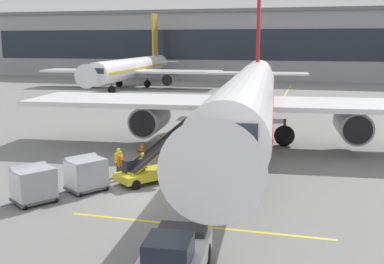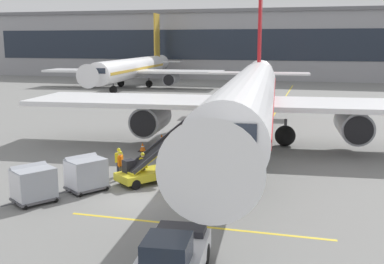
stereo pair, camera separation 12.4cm
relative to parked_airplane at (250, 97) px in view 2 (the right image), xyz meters
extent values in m
plane|color=slate|center=(-3.66, -13.74, -3.86)|extent=(600.00, 600.00, 0.00)
cylinder|color=white|center=(0.07, -0.79, 0.11)|extent=(6.64, 34.50, 3.69)
cube|color=red|center=(0.07, -0.79, 0.11)|extent=(6.56, 33.13, 0.44)
cone|color=white|center=(1.71, -19.72, 0.11)|extent=(3.82, 3.98, 3.51)
cone|color=white|center=(-1.66, 19.24, 0.38)|extent=(3.64, 6.16, 3.14)
cube|color=white|center=(-8.86, -0.70, -0.45)|extent=(16.83, 8.24, 0.36)
cylinder|color=#93969E|center=(-7.47, -1.27, -1.77)|extent=(2.67, 4.64, 2.29)
cylinder|color=black|center=(-7.27, -3.55, -1.77)|extent=(1.95, 0.29, 1.95)
cube|color=white|center=(8.85, 0.83, -0.45)|extent=(16.83, 8.24, 0.36)
cylinder|color=#93969E|center=(7.58, 0.03, -1.77)|extent=(2.67, 4.64, 2.29)
cylinder|color=black|center=(7.77, -2.24, -1.77)|extent=(1.95, 0.29, 1.95)
cube|color=red|center=(-1.54, 17.77, 5.99)|extent=(0.63, 4.13, 10.29)
cube|color=white|center=(-1.51, 17.47, 0.66)|extent=(11.28, 3.69, 0.20)
cube|color=#1E2633|center=(1.48, -17.15, 0.66)|extent=(2.72, 1.88, 0.81)
cylinder|color=#47474C|center=(0.96, -11.05, -2.40)|extent=(0.22, 0.22, 1.31)
sphere|color=black|center=(0.96, -11.05, -3.06)|extent=(1.61, 1.61, 1.61)
cylinder|color=#47474C|center=(-2.84, 0.68, -2.40)|extent=(0.22, 0.22, 1.31)
sphere|color=black|center=(-2.84, 0.68, -3.06)|extent=(1.61, 1.61, 1.61)
cylinder|color=#47474C|center=(2.68, 1.15, -2.40)|extent=(0.22, 0.22, 1.31)
sphere|color=black|center=(2.68, 1.15, -3.06)|extent=(1.61, 1.61, 1.61)
cube|color=gold|center=(-4.31, -10.84, -3.36)|extent=(3.31, 3.69, 0.44)
cube|color=black|center=(-5.15, -11.38, -2.79)|extent=(0.81, 0.82, 0.70)
cylinder|color=#333338|center=(-4.75, -10.83, -2.74)|extent=(0.08, 0.08, 0.80)
cube|color=gold|center=(-3.66, -9.96, -1.89)|extent=(3.48, 4.26, 2.64)
cube|color=black|center=(-3.66, -9.96, -1.80)|extent=(3.28, 4.06, 2.49)
cube|color=#333338|center=(-3.31, -10.23, -1.77)|extent=(2.77, 3.72, 2.66)
cube|color=#333338|center=(-4.02, -9.70, -1.77)|extent=(2.77, 3.72, 2.66)
cylinder|color=black|center=(-3.01, -10.32, -3.58)|extent=(0.49, 0.57, 0.56)
cylinder|color=black|center=(-4.19, -9.45, -3.58)|extent=(0.49, 0.57, 0.56)
cylinder|color=black|center=(-4.42, -12.23, -3.58)|extent=(0.49, 0.57, 0.56)
cylinder|color=black|center=(-5.61, -11.36, -3.58)|extent=(0.49, 0.57, 0.56)
cube|color=#515156|center=(-6.91, -13.10, -3.65)|extent=(2.43, 2.55, 0.12)
cylinder|color=#4C4C51|center=(-7.66, -14.23, -3.66)|extent=(0.44, 0.62, 0.07)
cube|color=#9EA3AD|center=(-6.91, -13.10, -2.84)|extent=(2.30, 2.41, 1.50)
cube|color=#9EA3AD|center=(-7.26, -12.88, -2.32)|extent=(1.70, 2.00, 0.74)
cube|color=silver|center=(-7.44, -13.91, -2.84)|extent=(1.22, 0.82, 1.38)
sphere|color=black|center=(-7.92, -13.40, -3.71)|extent=(0.30, 0.30, 0.30)
sphere|color=black|center=(-6.78, -14.14, -3.71)|extent=(0.30, 0.30, 0.30)
sphere|color=black|center=(-7.04, -12.06, -3.71)|extent=(0.30, 0.30, 0.30)
sphere|color=black|center=(-5.91, -12.81, -3.71)|extent=(0.30, 0.30, 0.30)
cube|color=#515156|center=(-8.56, -15.52, -3.65)|extent=(2.43, 2.55, 0.12)
cylinder|color=#4C4C51|center=(-9.30, -16.65, -3.66)|extent=(0.44, 0.62, 0.07)
cube|color=#9EA3AD|center=(-8.56, -15.52, -2.84)|extent=(2.30, 2.41, 1.50)
cube|color=#9EA3AD|center=(-8.90, -15.30, -2.32)|extent=(1.70, 2.00, 0.74)
cube|color=silver|center=(-9.09, -16.33, -2.84)|extent=(1.22, 0.82, 1.38)
sphere|color=black|center=(-9.57, -15.82, -3.71)|extent=(0.30, 0.30, 0.30)
sphere|color=black|center=(-8.43, -16.57, -3.71)|extent=(0.30, 0.30, 0.30)
sphere|color=black|center=(-8.69, -14.48, -3.71)|extent=(0.30, 0.30, 0.30)
sphere|color=black|center=(-7.55, -15.23, -3.71)|extent=(0.30, 0.30, 0.30)
cube|color=silver|center=(0.50, -21.25, -3.18)|extent=(2.50, 4.58, 0.70)
cube|color=#1E2633|center=(0.57, -22.02, -2.43)|extent=(1.61, 1.67, 0.80)
cube|color=#28282D|center=(0.35, -19.61, -2.71)|extent=(1.87, 1.13, 0.24)
cylinder|color=black|center=(1.30, -19.81, -3.48)|extent=(0.35, 0.78, 0.76)
cylinder|color=black|center=(-0.54, -19.98, -3.48)|extent=(0.35, 0.78, 0.76)
cylinder|color=#514C42|center=(-4.48, -10.72, -3.43)|extent=(0.15, 0.15, 0.86)
cylinder|color=#514C42|center=(-4.65, -10.74, -3.43)|extent=(0.15, 0.15, 0.86)
cube|color=yellow|center=(-4.56, -10.73, -2.71)|extent=(0.40, 0.28, 0.58)
cube|color=white|center=(-4.55, -10.85, -2.71)|extent=(0.34, 0.05, 0.08)
sphere|color=beige|center=(-4.56, -10.73, -2.30)|extent=(0.21, 0.21, 0.21)
sphere|color=yellow|center=(-4.56, -10.73, -2.23)|extent=(0.23, 0.23, 0.23)
cylinder|color=yellow|center=(-4.33, -10.70, -2.76)|extent=(0.09, 0.09, 0.56)
cylinder|color=yellow|center=(-4.80, -10.75, -2.76)|extent=(0.09, 0.09, 0.56)
cylinder|color=#333847|center=(-6.45, -10.01, -3.43)|extent=(0.15, 0.15, 0.86)
cylinder|color=#333847|center=(-6.27, -10.03, -3.43)|extent=(0.15, 0.15, 0.86)
cube|color=yellow|center=(-6.36, -10.02, -2.71)|extent=(0.41, 0.29, 0.58)
cube|color=white|center=(-6.34, -9.90, -2.71)|extent=(0.34, 0.05, 0.08)
sphere|color=tan|center=(-6.36, -10.02, -2.30)|extent=(0.21, 0.21, 0.21)
sphere|color=yellow|center=(-6.36, -10.02, -2.23)|extent=(0.23, 0.23, 0.23)
cylinder|color=yellow|center=(-6.60, -9.99, -2.76)|extent=(0.09, 0.09, 0.56)
cylinder|color=yellow|center=(-6.12, -10.05, -2.76)|extent=(0.09, 0.09, 0.56)
cylinder|color=#514C42|center=(-5.98, -10.73, -3.43)|extent=(0.15, 0.15, 0.86)
cylinder|color=#514C42|center=(-6.00, -10.56, -3.43)|extent=(0.15, 0.15, 0.86)
cube|color=orange|center=(-5.99, -10.64, -2.71)|extent=(0.28, 0.40, 0.58)
cube|color=white|center=(-6.11, -10.66, -2.71)|extent=(0.05, 0.34, 0.08)
sphere|color=beige|center=(-5.99, -10.64, -2.30)|extent=(0.21, 0.21, 0.21)
sphere|color=yellow|center=(-5.99, -10.64, -2.23)|extent=(0.23, 0.23, 0.23)
cylinder|color=orange|center=(-5.96, -10.88, -2.76)|extent=(0.09, 0.09, 0.56)
cylinder|color=orange|center=(-6.02, -10.41, -2.76)|extent=(0.09, 0.09, 0.56)
cube|color=black|center=(-7.03, -0.02, -3.84)|extent=(0.58, 0.58, 0.05)
cone|color=orange|center=(-7.03, -0.02, -3.51)|extent=(0.47, 0.47, 0.61)
cylinder|color=white|center=(-7.03, -0.02, -3.47)|extent=(0.26, 0.26, 0.07)
cube|color=black|center=(-7.35, -3.50, -3.84)|extent=(0.59, 0.59, 0.05)
cone|color=orange|center=(-7.35, -3.50, -3.50)|extent=(0.47, 0.47, 0.62)
cylinder|color=white|center=(-7.35, -3.50, -3.47)|extent=(0.26, 0.26, 0.07)
cube|color=black|center=(-6.43, -3.30, -3.84)|extent=(0.66, 0.66, 0.05)
cone|color=orange|center=(-6.43, -3.30, -3.47)|extent=(0.52, 0.52, 0.69)
cylinder|color=white|center=(-6.43, -3.30, -3.43)|extent=(0.29, 0.29, 0.08)
cube|color=yellow|center=(0.35, -0.79, -3.86)|extent=(0.20, 110.00, 0.01)
cube|color=yellow|center=(0.07, -16.43, -3.86)|extent=(12.00, 0.20, 0.01)
cube|color=#939399|center=(3.90, 71.41, 3.12)|extent=(147.46, 16.57, 13.96)
cube|color=#1E2633|center=(3.90, 63.08, 3.47)|extent=(143.03, 0.10, 6.28)
cube|color=slate|center=(3.90, 69.75, 10.45)|extent=(145.98, 14.08, 0.70)
cylinder|color=white|center=(-26.55, 41.72, -0.46)|extent=(5.90, 31.94, 3.48)
cube|color=gold|center=(-26.55, 41.72, -0.46)|extent=(5.84, 30.67, 0.42)
cone|color=white|center=(-25.20, 24.15, -0.46)|extent=(3.56, 3.72, 3.31)
cone|color=white|center=(-27.98, 60.33, -0.20)|extent=(3.38, 5.78, 2.96)
cube|color=white|center=(-34.82, 41.88, -0.98)|extent=(15.53, 7.49, 0.36)
cylinder|color=#93969E|center=(-33.56, 41.34, -2.24)|extent=(2.47, 4.28, 2.16)
cylinder|color=black|center=(-33.40, 39.23, -2.24)|extent=(1.84, 0.26, 1.83)
cube|color=white|center=(-18.39, 43.14, -0.98)|extent=(15.53, 7.49, 0.36)
cylinder|color=#93969E|center=(-19.56, 42.42, -2.24)|extent=(2.47, 4.28, 2.16)
cylinder|color=black|center=(-19.40, 40.31, -2.24)|extent=(1.84, 0.26, 1.83)
cube|color=gold|center=(-27.87, 58.94, 5.00)|extent=(0.57, 3.82, 9.53)
cube|color=white|center=(-27.85, 58.66, 0.06)|extent=(10.42, 3.32, 0.20)
cube|color=#1E2633|center=(-25.38, 26.58, 0.06)|extent=(2.55, 1.75, 0.77)
cylinder|color=#47474C|center=(-25.82, 32.22, -2.71)|extent=(0.22, 0.22, 1.03)
sphere|color=black|center=(-25.82, 32.22, -3.23)|extent=(1.26, 1.26, 1.26)
cylinder|color=#47474C|center=(-29.27, 43.10, -2.71)|extent=(0.22, 0.22, 1.03)
sphere|color=black|center=(-29.27, 43.10, -3.23)|extent=(1.26, 1.26, 1.26)
cylinder|color=#47474C|center=(-24.07, 43.50, -2.71)|extent=(0.22, 0.22, 1.03)
sphere|color=black|center=(-24.07, 43.50, -3.23)|extent=(1.26, 1.26, 1.26)
camera|label=1|loc=(4.90, -35.52, 4.14)|focal=44.27mm
camera|label=2|loc=(5.02, -35.49, 4.14)|focal=44.27mm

